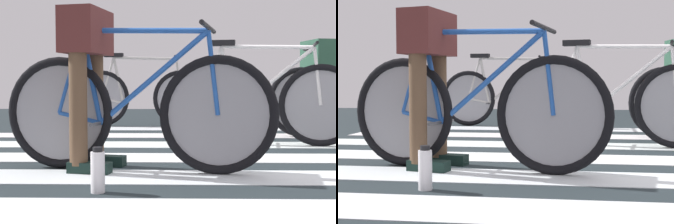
% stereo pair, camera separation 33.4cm
% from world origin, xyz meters
% --- Properties ---
extents(ground, '(18.00, 14.00, 0.02)m').
position_xyz_m(ground, '(0.00, 0.00, 0.01)').
color(ground, '#212A2E').
extents(crosswalk_markings, '(5.38, 5.77, 0.00)m').
position_xyz_m(crosswalk_markings, '(-0.02, -0.28, 0.02)').
color(crosswalk_markings, silver).
rests_on(crosswalk_markings, ground).
extents(bicycle_1_of_4, '(1.71, 0.56, 0.93)m').
position_xyz_m(bicycle_1_of_4, '(-0.90, -0.46, 0.41)').
color(bicycle_1_of_4, black).
rests_on(bicycle_1_of_4, ground).
extents(cyclist_1_of_4, '(0.38, 0.45, 1.01)m').
position_xyz_m(cyclist_1_of_4, '(-1.21, -0.40, 0.67)').
color(cyclist_1_of_4, brown).
rests_on(cyclist_1_of_4, ground).
extents(bicycle_2_of_4, '(1.72, 0.55, 0.93)m').
position_xyz_m(bicycle_2_of_4, '(0.09, 0.87, 0.41)').
color(bicycle_2_of_4, black).
rests_on(bicycle_2_of_4, ground).
extents(cyclist_3_of_4, '(0.38, 0.45, 0.99)m').
position_xyz_m(cyclist_3_of_4, '(0.81, 1.61, 0.66)').
color(cyclist_3_of_4, '#A87A5B').
rests_on(cyclist_3_of_4, ground).
extents(bicycle_4_of_4, '(1.74, 0.52, 0.93)m').
position_xyz_m(bicycle_4_of_4, '(-1.12, 2.72, 0.41)').
color(bicycle_4_of_4, black).
rests_on(bicycle_4_of_4, ground).
extents(water_bottle, '(0.07, 0.07, 0.23)m').
position_xyz_m(water_bottle, '(-1.03, -1.06, 0.13)').
color(water_bottle, white).
rests_on(water_bottle, ground).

